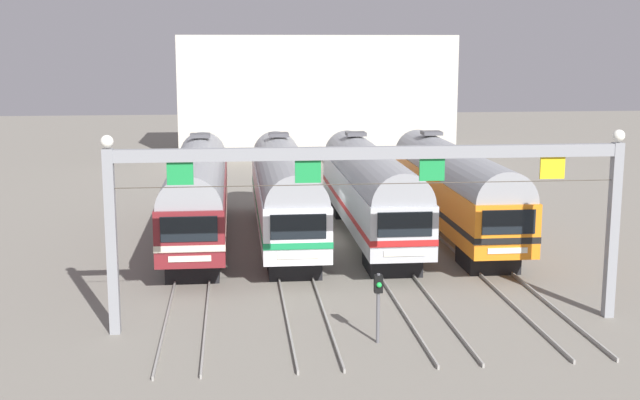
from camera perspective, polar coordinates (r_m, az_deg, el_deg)
ground_plane at (r=43.83m, az=0.49°, el=-2.69°), size 160.00×160.00×0.00m
track_bed at (r=60.41m, az=-1.30°, el=1.04°), size 14.66×70.00×0.15m
commuter_train_maroon at (r=43.07m, az=-8.23°, el=0.62°), size 2.88×18.06×5.05m
commuter_train_white at (r=43.11m, az=-2.40°, el=0.72°), size 2.88×18.06×5.05m
commuter_train_stainless at (r=43.59m, az=3.36°, el=0.82°), size 2.88×18.06×5.05m
commuter_train_orange at (r=44.50m, az=8.94°, el=0.91°), size 2.88×18.06×5.05m
catenary_gantry at (r=29.69m, az=3.40°, el=1.07°), size 18.39×0.44×6.97m
yard_signal_mast at (r=28.64m, az=3.94°, el=-6.36°), size 0.28×0.35×2.42m
maintenance_building at (r=79.25m, az=-0.40°, el=7.14°), size 24.60×10.00×10.72m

